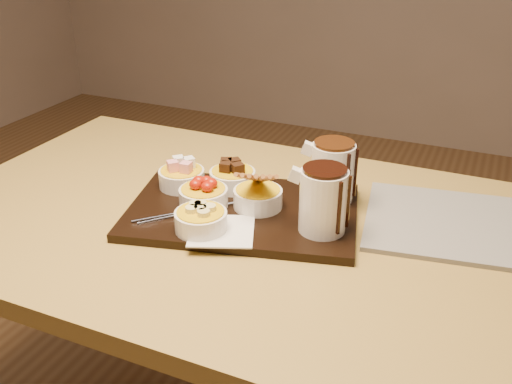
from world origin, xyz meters
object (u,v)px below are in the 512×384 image
at_px(bowl_strawberries, 204,197).
at_px(newspaper, 457,225).
at_px(serving_board, 243,212).
at_px(pitcher_dark_chocolate, 323,201).
at_px(dining_table, 219,253).
at_px(pitcher_milk_chocolate, 332,173).

height_order(bowl_strawberries, newspaper, bowl_strawberries).
relative_size(serving_board, bowl_strawberries, 4.60).
xyz_separation_m(serving_board, pitcher_dark_chocolate, (0.17, -0.02, 0.07)).
xyz_separation_m(dining_table, serving_board, (0.05, 0.01, 0.11)).
height_order(bowl_strawberries, pitcher_milk_chocolate, pitcher_milk_chocolate).
xyz_separation_m(serving_board, bowl_strawberries, (-0.08, -0.02, 0.03)).
distance_m(serving_board, bowl_strawberries, 0.08).
bearing_deg(serving_board, dining_table, 177.23).
xyz_separation_m(serving_board, newspaper, (0.41, 0.13, -0.00)).
bearing_deg(pitcher_milk_chocolate, dining_table, -163.62).
bearing_deg(serving_board, newspaper, 3.88).
distance_m(dining_table, serving_board, 0.12).
bearing_deg(newspaper, dining_table, -171.84).
height_order(pitcher_milk_chocolate, newspaper, pitcher_milk_chocolate).
bearing_deg(pitcher_milk_chocolate, bowl_strawberries, -163.61).
bearing_deg(bowl_strawberries, serving_board, 17.26).
xyz_separation_m(pitcher_dark_chocolate, pitcher_milk_chocolate, (-0.02, 0.13, 0.00)).
bearing_deg(newspaper, pitcher_dark_chocolate, -156.24).
distance_m(bowl_strawberries, newspaper, 0.51).
relative_size(pitcher_dark_chocolate, pitcher_milk_chocolate, 1.00).
height_order(pitcher_dark_chocolate, pitcher_milk_chocolate, same).
xyz_separation_m(serving_board, pitcher_milk_chocolate, (0.15, 0.11, 0.07)).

